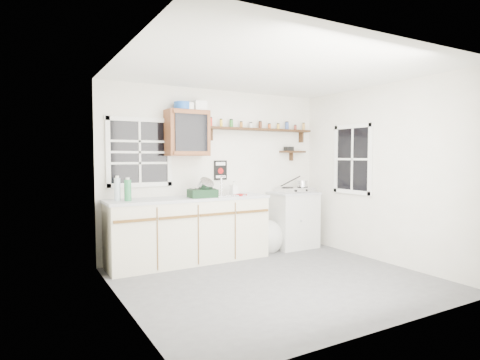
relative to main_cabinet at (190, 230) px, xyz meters
name	(u,v)px	position (x,y,z in m)	size (l,w,h in m)	color
room	(277,177)	(0.58, -1.30, 0.79)	(3.64, 3.24, 2.54)	#505052
main_cabinet	(190,230)	(0.00, 0.00, 0.00)	(2.31, 0.63, 0.92)	beige
right_cabinet	(293,220)	(1.83, 0.03, -0.01)	(0.73, 0.57, 0.91)	silver
sink	(223,195)	(0.54, 0.01, 0.47)	(0.52, 0.44, 0.29)	silver
upper_cabinet	(187,133)	(0.03, 0.14, 1.36)	(0.60, 0.32, 0.65)	brown
upper_cabinet_clutter	(189,106)	(0.06, 0.14, 1.75)	(0.47, 0.24, 0.14)	#1B51B1
spice_shelf	(260,129)	(1.31, 0.21, 1.47)	(1.91, 0.18, 0.35)	black
secondary_shelf	(291,151)	(1.94, 0.22, 1.12)	(0.45, 0.16, 0.24)	black
warning_sign	(220,170)	(0.63, 0.29, 0.82)	(0.22, 0.02, 0.30)	black
window_back	(140,152)	(-0.62, 0.29, 1.09)	(0.93, 0.03, 0.98)	black
window_right	(353,159)	(2.37, -0.75, 0.99)	(0.03, 0.78, 1.08)	black
water_bottles	(123,189)	(-0.92, 0.01, 0.60)	(0.19, 0.18, 0.32)	silver
dish_rack	(203,191)	(0.17, -0.11, 0.55)	(0.40, 0.32, 0.28)	black
soap_bottle	(234,188)	(0.74, 0.06, 0.56)	(0.09, 0.10, 0.21)	white
rag	(240,195)	(0.74, -0.15, 0.47)	(0.15, 0.13, 0.02)	maroon
hotplate	(295,190)	(1.86, 0.01, 0.49)	(0.62, 0.35, 0.09)	silver
saucepan	(302,184)	(2.00, 0.01, 0.58)	(0.44, 0.23, 0.19)	silver
trash_bag	(267,237)	(1.29, -0.03, -0.23)	(0.47, 0.43, 0.54)	beige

